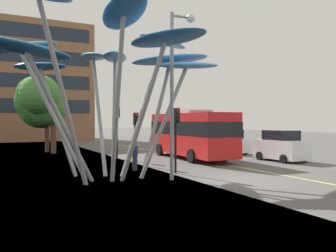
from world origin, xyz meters
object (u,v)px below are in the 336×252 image
at_px(traffic_light_kerb_near, 176,126).
at_px(car_parked_mid, 281,146).
at_px(leaf_sculpture, 105,55).
at_px(car_parked_far, 229,142).
at_px(traffic_light_island_mid, 117,121).
at_px(car_side_street, 193,138).
at_px(red_bus, 190,132).
at_px(street_lamp, 177,74).
at_px(pedestrian, 135,156).
at_px(traffic_light_kerb_far, 136,127).

height_order(traffic_light_kerb_near, car_parked_mid, traffic_light_kerb_near).
distance_m(leaf_sculpture, car_parked_far, 16.48).
distance_m(traffic_light_island_mid, car_parked_mid, 11.95).
height_order(traffic_light_island_mid, car_parked_far, traffic_light_island_mid).
xyz_separation_m(leaf_sculpture, car_parked_far, (13.45, 8.07, -5.07)).
bearing_deg(car_parked_mid, car_side_street, 88.38).
xyz_separation_m(red_bus, leaf_sculpture, (-8.50, -6.20, 4.06)).
bearing_deg(red_bus, traffic_light_island_mid, 158.62).
bearing_deg(traffic_light_island_mid, car_side_street, 31.79).
relative_size(car_side_street, street_lamp, 0.49).
distance_m(car_side_street, pedestrian, 16.80).
relative_size(car_parked_far, pedestrian, 2.43).
height_order(traffic_light_kerb_far, street_lamp, street_lamp).
height_order(traffic_light_island_mid, car_parked_mid, traffic_light_island_mid).
bearing_deg(traffic_light_kerb_far, traffic_light_kerb_near, -82.35).
distance_m(traffic_light_island_mid, pedestrian, 6.43).
relative_size(traffic_light_kerb_far, street_lamp, 0.41).
distance_m(car_parked_mid, car_side_street, 12.76).
height_order(red_bus, car_side_street, red_bus).
bearing_deg(street_lamp, leaf_sculpture, 151.07).
relative_size(leaf_sculpture, street_lamp, 1.47).
relative_size(red_bus, pedestrian, 6.06).
xyz_separation_m(car_parked_far, pedestrian, (-11.04, -5.91, -0.16)).
xyz_separation_m(traffic_light_kerb_far, car_side_street, (10.38, 10.20, -1.43)).
height_order(red_bus, traffic_light_kerb_far, red_bus).
relative_size(red_bus, car_side_street, 2.49).
bearing_deg(car_side_street, leaf_sculpture, -133.24).
distance_m(red_bus, car_parked_mid, 6.60).
bearing_deg(traffic_light_kerb_near, pedestrian, 124.65).
xyz_separation_m(street_lamp, pedestrian, (-0.66, 3.86, -4.30)).
xyz_separation_m(car_parked_mid, pedestrian, (-10.96, 0.33, -0.21)).
bearing_deg(car_parked_far, traffic_light_kerb_far, -160.00).
height_order(leaf_sculpture, traffic_light_kerb_near, leaf_sculpture).
bearing_deg(red_bus, pedestrian, -146.52).
xyz_separation_m(car_side_street, street_lamp, (-10.66, -16.28, 4.10)).
distance_m(red_bus, street_lamp, 10.08).
distance_m(traffic_light_kerb_near, car_parked_mid, 9.74).
height_order(traffic_light_kerb_near, car_side_street, traffic_light_kerb_near).
height_order(traffic_light_island_mid, pedestrian, traffic_light_island_mid).
bearing_deg(pedestrian, car_side_street, 47.67).
distance_m(red_bus, car_parked_far, 5.38).
height_order(leaf_sculpture, car_parked_mid, leaf_sculpture).
bearing_deg(leaf_sculpture, traffic_light_kerb_near, -0.64).
bearing_deg(car_parked_far, red_bus, -159.25).
bearing_deg(car_parked_mid, car_parked_far, 89.22).
height_order(traffic_light_kerb_far, traffic_light_island_mid, traffic_light_island_mid).
distance_m(traffic_light_kerb_near, car_parked_far, 12.60).
distance_m(leaf_sculpture, street_lamp, 3.62).
bearing_deg(red_bus, street_lamp, -124.58).
distance_m(leaf_sculpture, car_parked_mid, 14.39).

